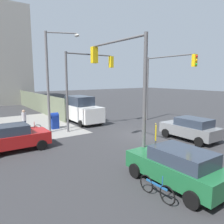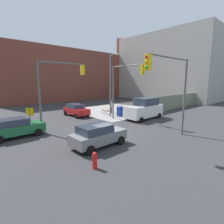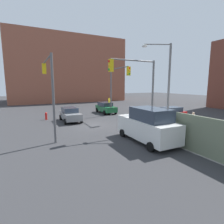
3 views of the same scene
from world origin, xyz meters
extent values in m
plane|color=#333335|center=(0.00, 0.00, 0.00)|extent=(120.00, 120.00, 0.00)
cube|color=gray|center=(9.00, 9.00, 0.01)|extent=(12.00, 12.00, 0.01)
cube|color=slate|center=(17.49, 3.20, 1.20)|extent=(18.98, 0.12, 2.40)
cube|color=brown|center=(11.53, 34.00, 6.07)|extent=(32.00, 18.00, 12.14)
cube|color=#9E9B93|center=(36.00, 13.00, 8.06)|extent=(20.00, 24.00, 16.11)
cylinder|color=brown|center=(30.96, 30.00, 8.95)|extent=(1.80, 1.80, 17.91)
cylinder|color=#59595B|center=(-4.50, 4.50, 3.25)|extent=(0.18, 0.18, 6.50)
cylinder|color=#59595B|center=(-2.19, 4.50, 6.38)|extent=(4.61, 0.12, 0.12)
cube|color=yellow|center=(0.11, 4.50, 5.85)|extent=(0.32, 0.36, 1.00)
sphere|color=red|center=(0.29, 4.50, 6.17)|extent=(0.18, 0.18, 0.18)
sphere|color=orange|center=(0.29, 4.50, 5.85)|extent=(0.18, 0.18, 0.18)
sphere|color=green|center=(0.29, 4.50, 5.53)|extent=(0.18, 0.18, 0.18)
cylinder|color=#59595B|center=(4.50, -4.50, 3.25)|extent=(0.18, 0.18, 6.50)
cylinder|color=#59595B|center=(1.79, -4.50, 6.38)|extent=(5.42, 0.12, 0.12)
cube|color=yellow|center=(-0.92, -4.50, 5.85)|extent=(0.32, 0.36, 1.00)
sphere|color=red|center=(-1.10, -4.50, 6.17)|extent=(0.18, 0.18, 0.18)
sphere|color=orange|center=(-1.10, -4.50, 5.85)|extent=(0.18, 0.18, 0.18)
sphere|color=green|center=(-1.10, -4.50, 5.53)|extent=(0.18, 0.18, 0.18)
cylinder|color=#59595B|center=(4.50, 4.50, 3.25)|extent=(0.18, 0.18, 6.50)
cylinder|color=#59595B|center=(4.50, 2.31, 6.38)|extent=(0.12, 4.38, 0.12)
cube|color=yellow|center=(4.50, 0.12, 5.85)|extent=(0.36, 0.32, 1.00)
sphere|color=red|center=(4.50, -0.06, 6.17)|extent=(0.18, 0.18, 0.18)
sphere|color=orange|center=(4.50, -0.06, 5.85)|extent=(0.18, 0.18, 0.18)
sphere|color=green|center=(4.50, -0.06, 5.53)|extent=(0.18, 0.18, 0.18)
cylinder|color=slate|center=(5.20, 5.80, 4.00)|extent=(0.20, 0.20, 8.00)
cylinder|color=slate|center=(4.71, 4.70, 7.90)|extent=(1.06, 2.24, 0.10)
ellipsoid|color=silver|center=(4.23, 3.60, 7.75)|extent=(0.56, 0.36, 0.24)
cylinder|color=#4C4C4C|center=(-5.40, 4.64, 1.20)|extent=(0.08, 0.08, 2.40)
cube|color=yellow|center=(-5.40, 4.64, 2.05)|extent=(0.48, 0.48, 0.64)
cube|color=navy|center=(6.20, 5.00, 0.57)|extent=(0.56, 0.64, 1.15)
cylinder|color=navy|center=(6.20, 5.00, 1.15)|extent=(0.56, 0.64, 0.56)
cylinder|color=red|center=(-5.00, -4.20, 0.40)|extent=(0.26, 0.26, 0.80)
sphere|color=red|center=(-5.00, -4.20, 0.82)|extent=(0.24, 0.24, 0.24)
cube|color=#B21919|center=(2.00, 9.16, 0.70)|extent=(1.80, 4.09, 0.75)
cube|color=#2D3847|center=(2.00, 9.49, 1.35)|extent=(1.58, 2.29, 0.55)
cylinder|color=black|center=(2.90, 7.77, 0.32)|extent=(0.22, 0.64, 0.64)
cylinder|color=black|center=(1.10, 7.77, 0.32)|extent=(0.22, 0.64, 0.64)
cylinder|color=black|center=(2.90, 10.55, 0.32)|extent=(0.22, 0.64, 0.64)
cylinder|color=black|center=(1.10, 10.55, 0.32)|extent=(0.22, 0.64, 0.64)
cube|color=slate|center=(-2.74, -1.70, 0.70)|extent=(4.10, 1.80, 0.75)
cube|color=#2D3847|center=(-3.07, -1.70, 1.35)|extent=(2.30, 1.58, 0.55)
cylinder|color=black|center=(-1.34, -0.80, 0.32)|extent=(0.64, 0.22, 0.64)
cylinder|color=black|center=(-1.34, -2.60, 0.32)|extent=(0.64, 0.22, 0.64)
cylinder|color=black|center=(-4.13, -0.80, 0.32)|extent=(0.64, 0.22, 0.64)
cylinder|color=black|center=(-4.13, -2.60, 0.32)|extent=(0.64, 0.22, 0.64)
cube|color=#1E6638|center=(-6.54, 4.63, 0.70)|extent=(4.29, 1.80, 0.75)
cube|color=#2D3847|center=(-6.88, 4.63, 1.35)|extent=(2.40, 1.58, 0.55)
cylinder|color=black|center=(-5.08, 5.53, 0.32)|extent=(0.64, 0.22, 0.64)
cylinder|color=black|center=(-5.08, 3.73, 0.32)|extent=(0.64, 0.22, 0.64)
cube|color=white|center=(7.24, 1.80, 1.02)|extent=(5.40, 2.10, 1.40)
cube|color=#2D3847|center=(7.67, 1.80, 2.17)|extent=(3.02, 1.85, 0.90)
cylinder|color=black|center=(5.40, 0.75, 0.32)|extent=(0.64, 0.22, 0.64)
cylinder|color=black|center=(5.40, 2.85, 0.32)|extent=(0.64, 0.22, 0.64)
cylinder|color=black|center=(9.07, 0.75, 0.32)|extent=(0.64, 0.22, 0.64)
cylinder|color=black|center=(9.07, 2.85, 0.32)|extent=(0.64, 0.22, 0.64)
cylinder|color=#B2B2B7|center=(6.80, 7.40, 1.23)|extent=(0.36, 0.36, 0.70)
sphere|color=tan|center=(6.80, 7.40, 1.70)|extent=(0.24, 0.24, 0.24)
cylinder|color=#1E1E2D|center=(6.80, 7.40, 0.44)|extent=(0.28, 0.28, 0.88)
torus|color=black|center=(5.60, 7.72, 0.33)|extent=(0.05, 0.71, 0.71)
torus|color=black|center=(5.60, 6.68, 0.33)|extent=(0.05, 0.71, 0.71)
cube|color=maroon|center=(5.60, 7.20, 0.51)|extent=(0.04, 1.04, 0.08)
cylinder|color=maroon|center=(5.60, 6.92, 0.75)|extent=(0.04, 0.04, 0.40)
torus|color=black|center=(-6.28, 6.00, 0.33)|extent=(0.71, 0.05, 0.71)
torus|color=black|center=(-7.32, 6.00, 0.33)|extent=(0.71, 0.05, 0.71)
cube|color=#1E5999|center=(-6.80, 6.00, 0.51)|extent=(1.04, 0.04, 0.08)
cylinder|color=#1E5999|center=(-7.08, 6.00, 0.75)|extent=(0.04, 0.04, 0.40)
camera|label=1|loc=(-12.03, 11.74, 4.44)|focal=35.00mm
camera|label=2|loc=(-10.29, -11.31, 4.68)|focal=28.00mm
camera|label=3|loc=(17.65, -6.27, 4.30)|focal=28.00mm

